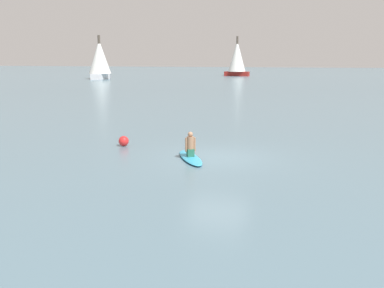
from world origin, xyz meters
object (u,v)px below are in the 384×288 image
object	(u,v)px
surfboard	(190,158)
sailboat_center_horizon	(237,57)
sailboat_near_left	(100,59)
person_paddler	(190,145)
buoy_marker	(124,141)

from	to	relation	value
surfboard	sailboat_center_horizon	distance (m)	87.20
surfboard	sailboat_near_left	world-z (taller)	sailboat_near_left
person_paddler	buoy_marker	world-z (taller)	person_paddler
surfboard	person_paddler	xyz separation A→B (m)	(0.00, -0.00, 0.50)
sailboat_near_left	sailboat_center_horizon	distance (m)	33.02
buoy_marker	surfboard	bearing A→B (deg)	-113.43
sailboat_near_left	sailboat_center_horizon	size ratio (longest dim) A/B	0.93
sailboat_near_left	buoy_marker	distance (m)	68.86
surfboard	sailboat_center_horizon	xyz separation A→B (m)	(85.56, 16.31, 4.19)
person_paddler	sailboat_near_left	bearing A→B (deg)	1.58
sailboat_center_horizon	sailboat_near_left	bearing A→B (deg)	-128.74
sailboat_near_left	sailboat_center_horizon	xyz separation A→B (m)	(24.57, -22.06, 0.27)
person_paddler	buoy_marker	distance (m)	4.06
sailboat_center_horizon	surfboard	bearing A→B (deg)	-76.02
sailboat_near_left	buoy_marker	xyz separation A→B (m)	(-59.38, -34.66, -3.75)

